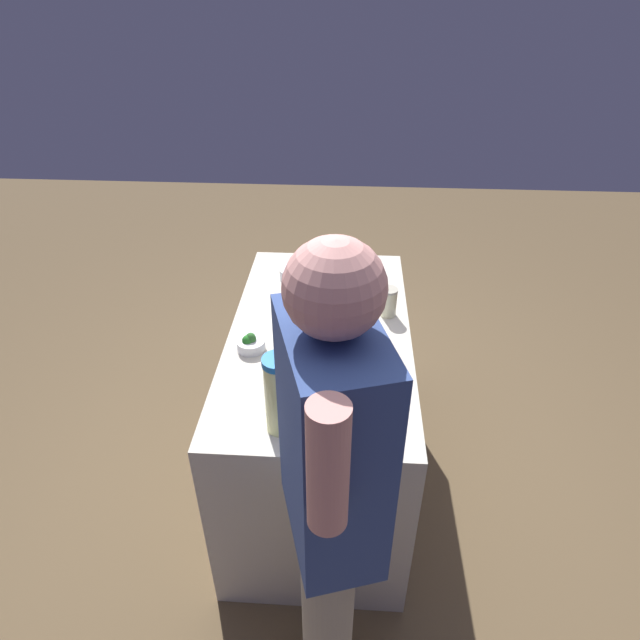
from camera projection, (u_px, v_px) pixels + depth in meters
ground_plane at (320, 470)px, 2.67m from camera, size 8.00×8.00×0.00m
counter_slab at (320, 407)px, 2.43m from camera, size 1.35×0.73×0.86m
dish_cloth at (320, 341)px, 2.12m from camera, size 0.32×0.31×0.01m
cooking_pot at (320, 320)px, 2.06m from camera, size 0.35×0.28×0.19m
lemonade_pitcher at (279, 394)px, 1.66m from camera, size 0.09×0.09×0.28m
mason_jar at (389, 302)px, 2.25m from camera, size 0.07×0.07×0.13m
broccoli_bowl_front at (294, 273)px, 2.52m from camera, size 0.13×0.13×0.08m
broccoli_bowl_center at (251, 343)px, 2.07m from camera, size 0.11×0.11×0.07m
person_cook at (331, 512)px, 1.37m from camera, size 0.50×0.29×1.71m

